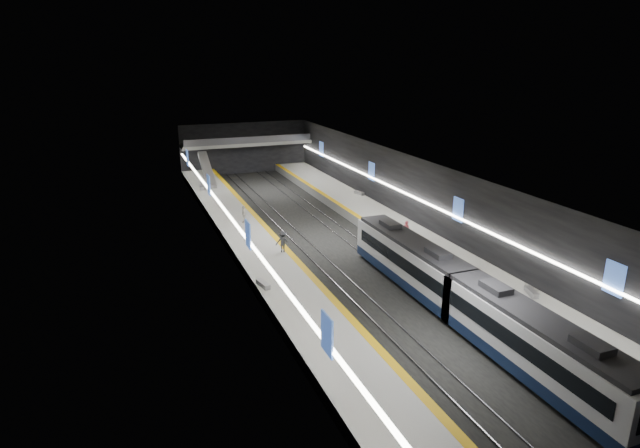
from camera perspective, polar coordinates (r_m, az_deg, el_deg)
name	(u,v)px	position (r m, az deg, el deg)	size (l,w,h in m)	color
ground	(326,241)	(54.45, 0.67, -1.85)	(70.00, 70.00, 0.00)	black
ceiling	(327,164)	(52.32, 0.71, 6.43)	(20.00, 70.00, 0.04)	beige
wall_left	(227,214)	(50.55, -9.90, 1.08)	(0.04, 70.00, 8.00)	black
wall_right	(414,194)	(57.58, 9.99, 3.13)	(0.04, 70.00, 8.00)	black
wall_back	(245,148)	(86.00, -8.05, 8.03)	(20.00, 0.04, 8.00)	black
wall_front	(639,415)	(26.93, 30.87, -17.08)	(20.00, 0.04, 8.00)	black
platform_left	(254,246)	(52.14, -7.01, -2.31)	(5.00, 70.00, 1.00)	slate
tile_surface_left	(254,241)	(51.97, -7.03, -1.78)	(5.00, 70.00, 0.02)	#A3A39E
tactile_strip_left	(276,238)	(52.49, -4.71, -1.49)	(0.60, 70.00, 0.02)	#E4A90C
platform_right	(392,228)	(57.35, 7.66, -0.46)	(5.00, 70.00, 1.00)	slate
tile_surface_right	(392,224)	(57.19, 7.68, 0.02)	(5.00, 70.00, 0.02)	#A3A39E
tactile_strip_right	(373,226)	(56.20, 5.70, -0.21)	(0.60, 70.00, 0.02)	#E4A90C
rails	(326,241)	(54.43, 0.67, -1.79)	(6.52, 70.00, 0.12)	gray
train	(463,295)	(38.92, 14.96, -7.28)	(2.69, 29.10, 3.60)	#101D3B
ad_posters	(323,196)	(54.01, 0.30, 2.98)	(19.94, 53.50, 2.20)	#426AC6
cove_light_left	(229,216)	(50.64, -9.67, 0.89)	(0.25, 68.60, 0.12)	white
cove_light_right	(412,196)	(57.53, 9.81, 2.92)	(0.25, 68.60, 0.12)	white
mezzanine_bridge	(247,143)	(83.84, -7.75, 8.51)	(20.00, 3.00, 1.50)	gray
escalator	(207,169)	(76.11, -11.96, 5.71)	(1.20, 8.00, 0.60)	#99999E
bench_left_near	(263,284)	(41.86, -6.09, -6.41)	(0.46, 1.64, 0.40)	#99999E
bench_left_far	(202,187)	(73.14, -12.52, 3.85)	(0.53, 1.90, 0.46)	#99999E
bench_right_near	(531,292)	(43.32, 21.62, -6.78)	(0.47, 1.69, 0.41)	#99999E
bench_right_far	(359,193)	(68.66, 4.22, 3.30)	(0.44, 1.60, 0.39)	#99999E
passenger_right_a	(406,231)	(52.20, 9.21, -0.69)	(0.70, 0.46, 1.92)	#D34F5C
passenger_left_a	(244,214)	(57.53, -8.13, 1.06)	(1.08, 0.45, 1.84)	beige
passenger_left_b	(283,242)	(48.50, -4.01, -1.91)	(1.28, 0.73, 1.98)	#3C3D43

